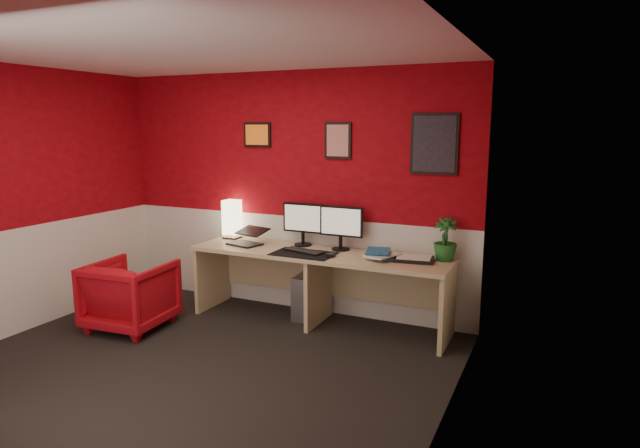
% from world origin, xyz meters
% --- Properties ---
extents(ground, '(4.00, 3.50, 0.01)m').
position_xyz_m(ground, '(0.00, 0.00, 0.00)').
color(ground, black).
rests_on(ground, ground).
extents(ceiling, '(4.00, 3.50, 0.01)m').
position_xyz_m(ceiling, '(0.00, 0.00, 2.50)').
color(ceiling, white).
rests_on(ceiling, ground).
extents(wall_back, '(4.00, 0.01, 2.50)m').
position_xyz_m(wall_back, '(0.00, 1.75, 1.25)').
color(wall_back, maroon).
rests_on(wall_back, ground).
extents(wall_left, '(0.01, 3.50, 2.50)m').
position_xyz_m(wall_left, '(-2.00, 0.00, 1.25)').
color(wall_left, maroon).
rests_on(wall_left, ground).
extents(wall_right, '(0.01, 3.50, 2.50)m').
position_xyz_m(wall_right, '(2.00, 0.00, 1.25)').
color(wall_right, maroon).
rests_on(wall_right, ground).
extents(wainscot_back, '(4.00, 0.01, 1.00)m').
position_xyz_m(wainscot_back, '(0.00, 1.75, 0.50)').
color(wainscot_back, silver).
rests_on(wainscot_back, ground).
extents(wainscot_left, '(0.01, 3.50, 1.00)m').
position_xyz_m(wainscot_left, '(-2.00, 0.00, 0.50)').
color(wainscot_left, silver).
rests_on(wainscot_left, ground).
extents(wainscot_right, '(0.01, 3.50, 1.00)m').
position_xyz_m(wainscot_right, '(2.00, 0.00, 0.50)').
color(wainscot_right, silver).
rests_on(wainscot_right, ground).
extents(desk, '(2.60, 0.65, 0.73)m').
position_xyz_m(desk, '(0.49, 1.41, 0.36)').
color(desk, tan).
rests_on(desk, ground).
extents(shoji_lamp, '(0.16, 0.16, 0.40)m').
position_xyz_m(shoji_lamp, '(-0.64, 1.61, 0.93)').
color(shoji_lamp, '#FFE5B2').
rests_on(shoji_lamp, desk).
extents(laptop, '(0.38, 0.30, 0.22)m').
position_xyz_m(laptop, '(-0.34, 1.38, 0.84)').
color(laptop, black).
rests_on(laptop, desk).
extents(monitor_left, '(0.45, 0.06, 0.58)m').
position_xyz_m(monitor_left, '(0.22, 1.61, 1.02)').
color(monitor_left, black).
rests_on(monitor_left, desk).
extents(monitor_right, '(0.45, 0.06, 0.58)m').
position_xyz_m(monitor_right, '(0.65, 1.58, 1.02)').
color(monitor_right, black).
rests_on(monitor_right, desk).
extents(desk_mat, '(0.60, 0.38, 0.01)m').
position_xyz_m(desk_mat, '(0.40, 1.27, 0.73)').
color(desk_mat, black).
rests_on(desk_mat, desk).
extents(keyboard, '(0.44, 0.24, 0.02)m').
position_xyz_m(keyboard, '(0.37, 1.33, 0.74)').
color(keyboard, black).
rests_on(keyboard, desk_mat).
extents(mouse, '(0.06, 0.10, 0.03)m').
position_xyz_m(mouse, '(0.69, 1.27, 0.75)').
color(mouse, black).
rests_on(mouse, desk_mat).
extents(book_bottom, '(0.30, 0.34, 0.03)m').
position_xyz_m(book_bottom, '(1.06, 1.41, 0.74)').
color(book_bottom, '#206296').
rests_on(book_bottom, desk).
extents(book_middle, '(0.33, 0.38, 0.02)m').
position_xyz_m(book_middle, '(1.05, 1.42, 0.77)').
color(book_middle, silver).
rests_on(book_middle, book_bottom).
extents(book_top, '(0.28, 0.33, 0.03)m').
position_xyz_m(book_top, '(0.99, 1.39, 0.79)').
color(book_top, '#206296').
rests_on(book_top, book_middle).
extents(zen_tray, '(0.38, 0.30, 0.03)m').
position_xyz_m(zen_tray, '(1.43, 1.45, 0.74)').
color(zen_tray, black).
rests_on(zen_tray, desk).
extents(potted_plant, '(0.23, 0.23, 0.40)m').
position_xyz_m(potted_plant, '(1.68, 1.58, 0.93)').
color(potted_plant, '#19591E').
rests_on(potted_plant, desk).
extents(pc_tower, '(0.24, 0.46, 0.45)m').
position_xyz_m(pc_tower, '(0.31, 1.54, 0.23)').
color(pc_tower, '#99999E').
rests_on(pc_tower, ground).
extents(armchair, '(0.76, 0.78, 0.66)m').
position_xyz_m(armchair, '(-1.12, 0.55, 0.33)').
color(armchair, '#B10813').
rests_on(armchair, ground).
extents(art_left, '(0.32, 0.02, 0.26)m').
position_xyz_m(art_left, '(-0.37, 1.74, 1.85)').
color(art_left, orange).
rests_on(art_left, wall_back).
extents(art_center, '(0.28, 0.02, 0.36)m').
position_xyz_m(art_center, '(0.55, 1.74, 1.80)').
color(art_center, red).
rests_on(art_center, wall_back).
extents(art_right, '(0.44, 0.02, 0.56)m').
position_xyz_m(art_right, '(1.51, 1.74, 1.78)').
color(art_right, black).
rests_on(art_right, wall_back).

